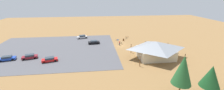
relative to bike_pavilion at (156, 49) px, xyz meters
The scene contains 20 objects.
ground 15.48m from the bike_pavilion, 55.88° to the right, with size 160.00×160.00×0.00m, color olive.
parking_lot_asphalt 34.81m from the bike_pavilion, 18.34° to the right, with size 43.91×34.57×0.05m, color #4C4C51.
bike_pavilion is the anchor object (origin of this frame).
trash_bin 19.70m from the bike_pavilion, 71.39° to the right, with size 0.60×0.60×0.90m, color brown.
lot_sign 16.84m from the bike_pavilion, 55.86° to the right, with size 0.56×0.08×2.20m.
pine_center 18.52m from the bike_pavilion, 81.64° to the left, with size 3.59×3.59×8.40m.
pine_east 19.15m from the bike_pavilion, 97.37° to the left, with size 3.52×3.52×6.51m.
bicycle_green_by_bin 16.44m from the bike_pavilion, 60.70° to the right, with size 0.71×1.59×0.87m.
bicycle_orange_trailside 23.24m from the bike_pavilion, 80.31° to the right, with size 1.68×0.65×0.88m.
bicycle_yellow_back_row 14.85m from the bike_pavilion, 105.92° to the right, with size 1.05×1.44×0.77m.
bicycle_black_yard_center 21.42m from the bike_pavilion, 77.46° to the right, with size 1.19×1.28×0.83m.
bicycle_purple_lone_west 21.10m from the bike_pavilion, 65.11° to the right, with size 1.58×0.91×0.87m.
bicycle_silver_near_porch 14.69m from the bike_pavilion, 97.30° to the right, with size 1.04×1.50×0.86m.
bicycle_teal_front_row 13.71m from the bike_pavilion, 111.52° to the right, with size 1.72×0.48×0.87m.
car_maroon_end_stall 37.93m from the bike_pavilion, ahead, with size 4.59×2.79×1.34m.
car_black_near_entry 24.43m from the bike_pavilion, 40.44° to the right, with size 4.56×2.24×1.36m.
car_blue_mid_lot 43.95m from the bike_pavilion, ahead, with size 4.75×2.73×1.33m.
car_silver_by_curb 33.82m from the bike_pavilion, 45.73° to the right, with size 4.76×2.96×1.42m.
car_red_back_corner 31.31m from the bike_pavilion, ahead, with size 4.60×2.79×1.28m.
visitor_crossing_yard 15.87m from the bike_pavilion, 55.81° to the right, with size 0.36×0.36×1.74m.
Camera 1 is at (9.59, 53.08, 18.48)m, focal length 24.15 mm.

